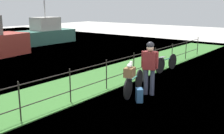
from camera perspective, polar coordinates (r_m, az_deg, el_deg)
name	(u,v)px	position (r m, az deg, el deg)	size (l,w,h in m)	color
ground_plane	(142,110)	(7.36, 6.34, -9.01)	(60.00, 60.00, 0.00)	beige
grass_strip	(69,89)	(9.09, -9.21, -4.70)	(27.00, 2.40, 0.03)	#38702D
iron_fence	(90,77)	(8.27, -4.78, -2.20)	(18.04, 0.04, 1.02)	#28231E
bicycle_main	(134,83)	(8.44, 4.63, -3.51)	(1.72, 0.49, 0.68)	black
wooden_crate	(130,72)	(7.96, 3.76, -1.10)	(0.36, 0.27, 0.28)	brown
terrier_dog	(130,65)	(7.93, 3.84, 0.45)	(0.32, 0.21, 0.18)	silver
cyclist_person	(150,64)	(8.32, 8.03, 0.74)	(0.35, 0.53, 1.68)	#383D51
backpack_on_paving	(139,95)	(7.87, 5.80, -5.98)	(0.28, 0.18, 0.40)	#28517A
mooring_bollard	(145,75)	(9.98, 7.03, -1.69)	(0.20, 0.20, 0.48)	#38383D
bicycle_parked	(166,63)	(11.64, 11.51, 0.84)	(1.72, 0.18, 0.68)	black
moored_boat_far	(46,34)	(20.82, -13.88, 6.94)	(4.26, 1.98, 3.52)	#336656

